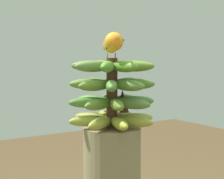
# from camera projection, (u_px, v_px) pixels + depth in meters

# --- Properties ---
(banana_bunch) EXTENTS (0.34, 0.34, 0.27)m
(banana_bunch) POSITION_uv_depth(u_px,v_px,m) (112.00, 93.00, 1.47)
(banana_bunch) COLOR #4C2D1E
(banana_bunch) RESTS_ON banana_tree
(perched_bird) EXTENTS (0.11, 0.22, 0.09)m
(perched_bird) POSITION_uv_depth(u_px,v_px,m) (113.00, 44.00, 1.42)
(perched_bird) COLOR #C68933
(perched_bird) RESTS_ON banana_bunch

